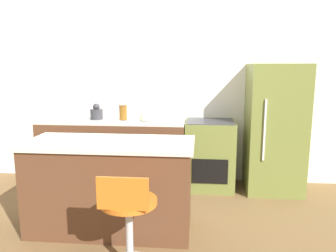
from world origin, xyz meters
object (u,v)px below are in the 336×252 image
(mixing_bowl, at_px, (148,117))
(kettle, at_px, (97,113))
(refrigerator, at_px, (275,129))
(stool_chair, at_px, (128,221))
(oven_range, at_px, (209,155))

(mixing_bowl, bearing_deg, kettle, 180.00)
(refrigerator, height_order, kettle, refrigerator)
(refrigerator, xyz_separation_m, stool_chair, (-1.54, -1.91, -0.41))
(refrigerator, relative_size, kettle, 7.64)
(oven_range, height_order, mixing_bowl, mixing_bowl)
(refrigerator, height_order, stool_chair, refrigerator)
(refrigerator, height_order, mixing_bowl, refrigerator)
(oven_range, bearing_deg, kettle, 179.89)
(kettle, bearing_deg, refrigerator, -0.66)
(oven_range, distance_m, mixing_bowl, 0.97)
(stool_chair, distance_m, kettle, 2.20)
(stool_chair, bearing_deg, oven_range, 70.17)
(stool_chair, xyz_separation_m, kettle, (-0.85, 1.94, 0.58))
(oven_range, height_order, kettle, kettle)
(oven_range, distance_m, refrigerator, 0.92)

